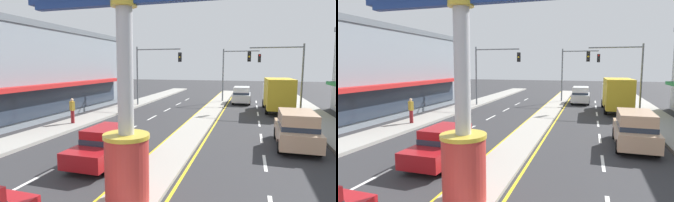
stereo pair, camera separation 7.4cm
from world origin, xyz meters
TOP-DOWN VIEW (x-y plane):
  - median_strip at (0.00, 18.00)m, footprint 1.80×52.00m
  - sidewalk_left at (-8.74, 16.00)m, footprint 2.47×60.00m
  - sidewalk_right at (8.74, 16.00)m, footprint 2.47×60.00m
  - lane_markings at (-0.00, 16.65)m, footprint 8.54×52.00m
  - district_sign at (-0.00, 4.01)m, footprint 6.27×1.39m
  - storefront_left at (-14.93, 17.20)m, footprint 8.29×19.09m
  - traffic_light_left_side at (-6.14, 23.79)m, footprint 4.86×0.46m
  - traffic_light_right_side at (6.14, 23.95)m, footprint 4.86×0.46m
  - traffic_light_median_far at (1.87, 29.70)m, footprint 4.20×0.46m
  - sedan_near_right_lane at (-2.55, 7.44)m, footprint 1.89×4.33m
  - box_truck_far_right_lane at (5.89, 24.00)m, footprint 2.36×6.95m
  - suv_near_left_lane at (2.55, 29.22)m, footprint 1.98×4.61m
  - suv_mid_left_lane at (5.85, 12.19)m, footprint 2.05×4.64m
  - pedestrian_near_kerb at (-8.61, 13.52)m, footprint 0.46×0.38m

SIDE VIEW (x-z plane):
  - lane_markings at x=0.00m, z-range 0.00..0.01m
  - median_strip at x=0.00m, z-range 0.00..0.14m
  - sidewalk_left at x=-8.74m, z-range 0.00..0.18m
  - sidewalk_right at x=8.74m, z-range 0.00..0.18m
  - sedan_near_right_lane at x=-2.55m, z-range 0.02..1.55m
  - suv_near_left_lane at x=2.55m, z-range 0.03..1.93m
  - suv_mid_left_lane at x=5.85m, z-range 0.03..1.93m
  - pedestrian_near_kerb at x=-8.61m, z-range 0.30..2.07m
  - box_truck_far_right_lane at x=5.89m, z-range 0.13..3.25m
  - storefront_left at x=-14.93m, z-range 0.00..7.47m
  - district_sign at x=0.00m, z-range -0.04..7.52m
  - traffic_light_median_far at x=1.87m, z-range 1.09..7.29m
  - traffic_light_left_side at x=-6.14m, z-range 1.15..7.35m
  - traffic_light_right_side at x=6.14m, z-range 1.15..7.35m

